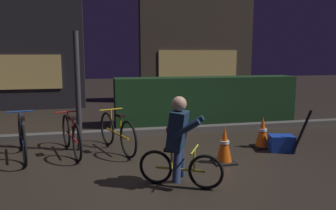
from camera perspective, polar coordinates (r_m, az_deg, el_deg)
The scene contains 14 objects.
ground_plane at distance 5.47m, azimuth -0.68°, elevation -10.37°, with size 40.00×40.00×0.00m, color #2D261E.
sidewalk_curb at distance 7.54m, azimuth -4.16°, elevation -4.56°, with size 12.00×0.24×0.12m, color #56544F.
hedge_row at distance 8.73m, azimuth 6.68°, elevation 0.88°, with size 4.80×0.70×1.21m, color #19381C.
storefront_left at distance 11.87m, azimuth -26.23°, elevation 7.69°, with size 4.85×0.54×3.53m.
storefront_right at distance 12.85m, azimuth 4.96°, elevation 9.77°, with size 4.39×0.54×4.08m.
street_post at distance 6.30m, azimuth -15.35°, elevation 2.19°, with size 0.10×0.10×2.21m, color #2D2D33.
parked_bike_left_mid at distance 6.30m, azimuth -23.96°, elevation -5.19°, with size 0.53×1.67×0.79m.
parked_bike_center_left at distance 6.22m, azimuth -16.41°, elevation -5.10°, with size 0.52×1.58×0.75m.
parked_bike_center_right at distance 6.22m, azimuth -8.81°, elevation -4.79°, with size 0.60×1.58×0.76m.
traffic_cone_near at distance 5.58m, azimuth 9.74°, elevation -6.89°, with size 0.36×0.36×0.62m.
traffic_cone_far at distance 6.65m, azimuth 16.06°, elevation -4.61°, with size 0.36×0.36×0.61m.
blue_crate at distance 6.54m, azimuth 19.03°, elevation -6.28°, with size 0.44×0.32×0.30m, color #193DB7.
cyclist at distance 4.48m, azimuth 1.92°, elevation -6.30°, with size 1.06×0.68×1.25m.
closed_umbrella at distance 6.41m, azimuth 22.18°, elevation -4.39°, with size 0.05×0.05×0.85m, color black.
Camera 1 is at (-1.07, -5.06, 1.79)m, focal length 35.17 mm.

